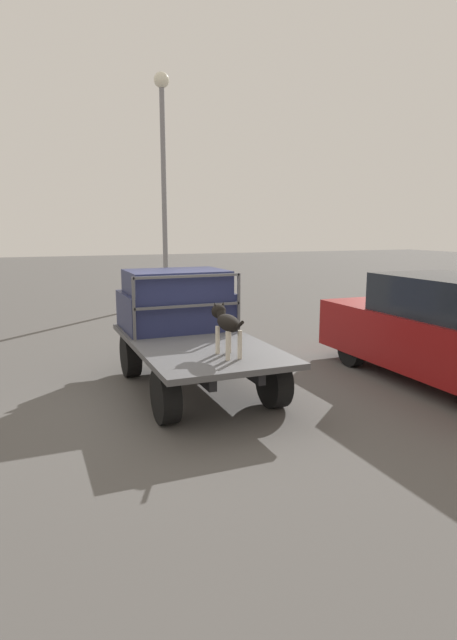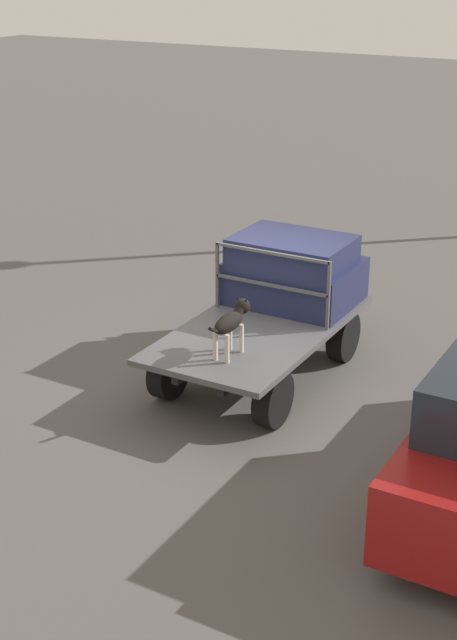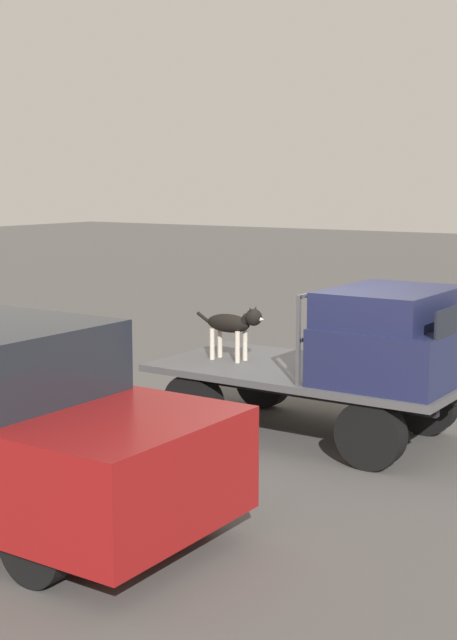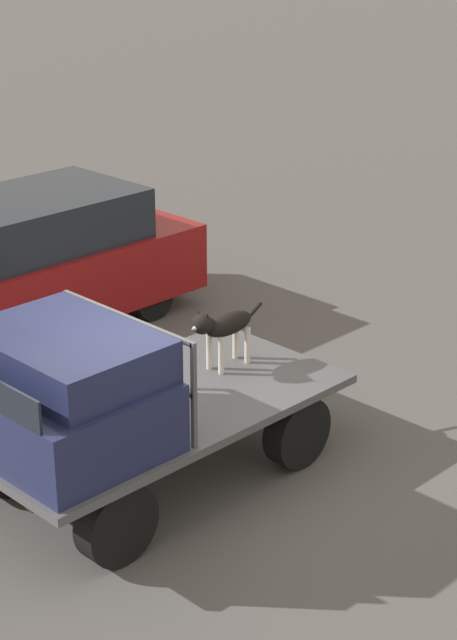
{
  "view_description": "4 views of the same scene",
  "coord_description": "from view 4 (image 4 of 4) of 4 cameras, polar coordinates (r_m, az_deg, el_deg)",
  "views": [
    {
      "loc": [
        -7.01,
        2.31,
        2.45
      ],
      "look_at": [
        -1.07,
        -0.11,
        1.27
      ],
      "focal_mm": 28.0,
      "sensor_mm": 36.0,
      "label": 1
    },
    {
      "loc": [
        -9.9,
        -5.12,
        5.48
      ],
      "look_at": [
        -1.07,
        -0.11,
        1.27
      ],
      "focal_mm": 50.0,
      "sensor_mm": 36.0,
      "label": 2
    },
    {
      "loc": [
        4.79,
        -8.89,
        2.91
      ],
      "look_at": [
        -1.07,
        -0.11,
        1.27
      ],
      "focal_mm": 50.0,
      "sensor_mm": 36.0,
      "label": 3
    },
    {
      "loc": [
        5.75,
        6.68,
        5.22
      ],
      "look_at": [
        -1.07,
        -0.11,
        1.27
      ],
      "focal_mm": 60.0,
      "sensor_mm": 36.0,
      "label": 4
    }
  ],
  "objects": [
    {
      "name": "truck_headboard",
      "position": [
        9.43,
        -5.42,
        -1.63
      ],
      "size": [
        0.04,
        1.74,
        0.97
      ],
      "color": "#4C4C4F",
      "rests_on": "flatbed_truck"
    },
    {
      "name": "ground_plane",
      "position": [
        10.24,
        -3.83,
        -8.36
      ],
      "size": [
        80.0,
        80.0,
        0.0
      ],
      "primitive_type": "plane",
      "color": "#514F4C"
    },
    {
      "name": "dog",
      "position": [
        10.37,
        -0.34,
        -0.36
      ],
      "size": [
        0.96,
        0.23,
        0.69
      ],
      "rotation": [
        0.0,
        0.0,
        0.18
      ],
      "color": "beige",
      "rests_on": "flatbed_truck"
    },
    {
      "name": "truck_cab",
      "position": [
        9.09,
        -8.9,
        -3.87
      ],
      "size": [
        1.38,
        1.74,
        0.99
      ],
      "color": "#1E2347",
      "rests_on": "flatbed_truck"
    },
    {
      "name": "parked_sedan",
      "position": [
        13.34,
        -10.77,
        2.82
      ],
      "size": [
        4.55,
        1.81,
        1.72
      ],
      "rotation": [
        0.0,
        0.0,
        0.01
      ],
      "color": "black",
      "rests_on": "ground"
    },
    {
      "name": "flatbed_truck",
      "position": [
        9.97,
        -3.91,
        -5.58
      ],
      "size": [
        3.6,
        1.86,
        0.78
      ],
      "color": "black",
      "rests_on": "ground"
    }
  ]
}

